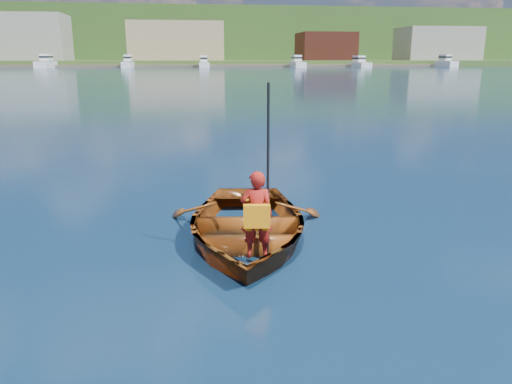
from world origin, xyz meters
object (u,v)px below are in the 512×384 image
(rowboat, at_px, (246,225))
(dock, at_px, (176,66))
(child_paddler, at_px, (257,214))
(marina_yachts, at_px, (189,63))

(rowboat, height_order, dock, dock)
(child_paddler, distance_m, marina_yachts, 143.43)
(dock, bearing_deg, child_paddler, -88.41)
(rowboat, bearing_deg, dock, 91.58)
(rowboat, height_order, child_paddler, child_paddler)
(child_paddler, xyz_separation_m, dock, (-4.10, 148.10, -0.29))
(rowboat, relative_size, dock, 0.02)
(rowboat, bearing_deg, marina_yachts, 90.10)
(child_paddler, bearing_deg, rowboat, 92.89)
(dock, bearing_deg, rowboat, -88.42)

